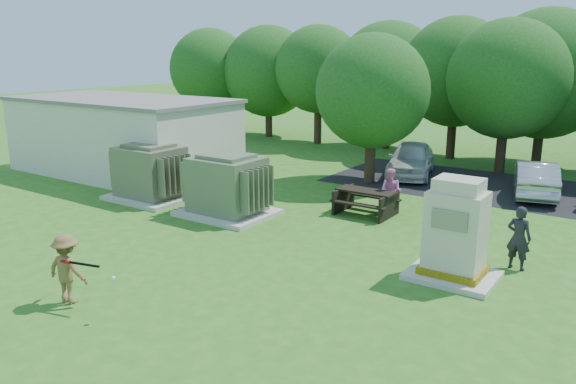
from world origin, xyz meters
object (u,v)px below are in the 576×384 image
Objects in this scene: batter at (67,269)px; transformer_left at (150,173)px; transformer_right at (227,187)px; generator_cabinet at (455,236)px; car_white at (411,159)px; person_at_picnic at (391,192)px; car_silver_a at (536,178)px; person_by_generator at (519,238)px; picnic_table at (366,199)px.

transformer_left is at bearing -63.49° from batter.
transformer_right reaches higher than batter.
batter is at bearing -137.00° from generator_cabinet.
batter is 16.29m from car_white.
person_at_picnic is at bearing 130.01° from generator_cabinet.
batter is 0.38× the size of car_silver_a.
person_by_generator is 1.06× the size of person_at_picnic.
car_white is at bearing 117.47° from generator_cabinet.
person_by_generator is 0.37× the size of car_white.
transformer_right is 9.53m from car_white.
generator_cabinet reaches higher than car_white.
car_white is at bearing 99.37° from picnic_table.
transformer_right is at bearing 172.56° from generator_cabinet.
transformer_right is 7.28m from batter.
car_white is (6.43, 9.12, -0.21)m from transformer_left.
transformer_left is 11.77m from generator_cabinet.
generator_cabinet is at bearing -5.10° from transformer_left.
transformer_left is 1.20× the size of generator_cabinet.
batter is at bearing -105.35° from person_at_picnic.
transformer_left reaches higher than picnic_table.
car_white reaches higher than car_silver_a.
transformer_left reaches higher than car_white.
person_at_picnic is (2.96, 10.31, 0.00)m from batter.
transformer_right reaches higher than car_silver_a.
transformer_right is at bearing 0.00° from transformer_left.
transformer_left is 1.92× the size of batter.
person_by_generator is at bearing -29.56° from person_at_picnic.
transformer_right is 8.09m from generator_cabinet.
transformer_right is 1.92× the size of person_at_picnic.
batter reaches higher than picnic_table.
car_white is (-1.73, 5.94, -0.02)m from person_at_picnic.
car_silver_a is at bearing 90.24° from generator_cabinet.
generator_cabinet reaches higher than car_silver_a.
person_at_picnic is 0.35× the size of car_white.
batter is (-2.29, -9.80, 0.25)m from picnic_table.
transformer_right is 1.52× the size of picnic_table.
transformer_left is at bearing -158.01° from person_at_picnic.
person_by_generator is at bearing 2.01° from transformer_left.
person_at_picnic is 6.39m from car_silver_a.
batter reaches higher than car_white.
person_at_picnic reaches higher than car_silver_a.
person_by_generator reaches higher than car_white.
batter is (5.21, -7.12, -0.19)m from transformer_left.
picnic_table is at bearing -96.68° from car_white.
car_white is at bearing 73.32° from transformer_right.
person_at_picnic is at bearing 21.30° from transformer_left.
transformer_left is at bearing 22.02° from car_silver_a.
car_silver_a is at bearing 36.12° from transformer_left.
picnic_table is 10.06m from batter.
transformer_left and transformer_right have the same top height.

